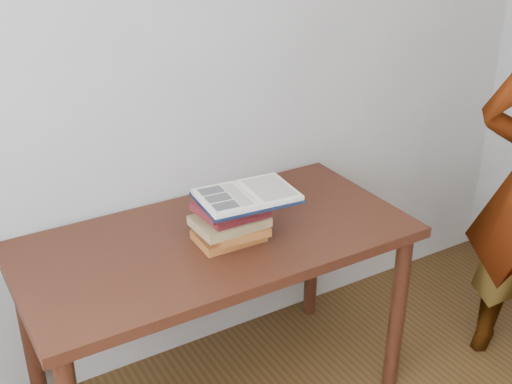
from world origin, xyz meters
TOP-DOWN VIEW (x-y plane):
  - desk at (-0.06, 1.38)m, footprint 1.39×0.69m
  - book_stack at (-0.03, 1.32)m, footprint 0.25×0.19m
  - open_book at (0.02, 1.31)m, footprint 0.35×0.26m

SIDE VIEW (x-z plane):
  - desk at x=-0.06m, z-range 0.27..1.02m
  - book_stack at x=-0.03m, z-range 0.74..0.90m
  - open_book at x=0.02m, z-range 0.90..0.92m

